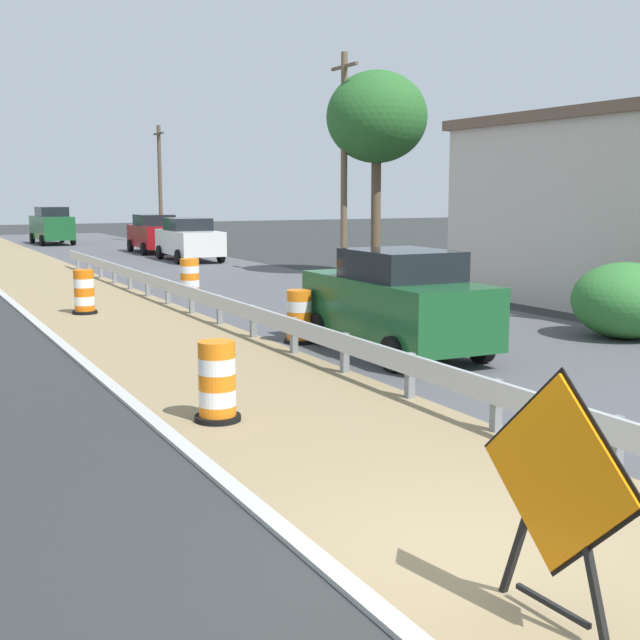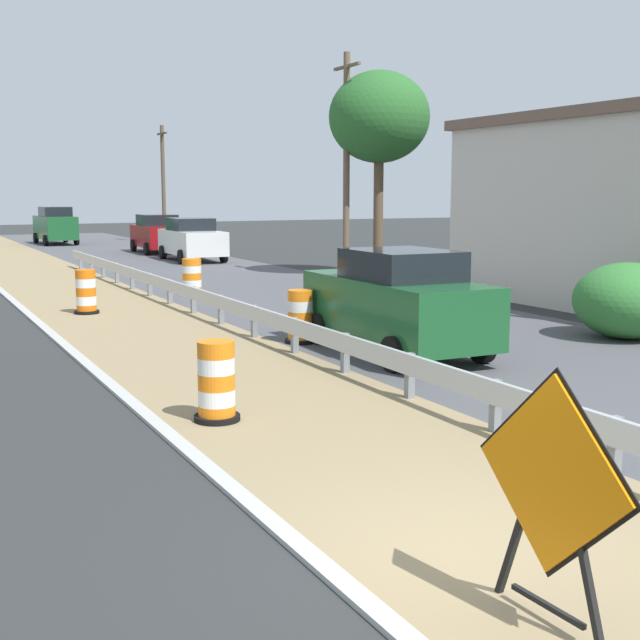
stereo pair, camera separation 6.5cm
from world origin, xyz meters
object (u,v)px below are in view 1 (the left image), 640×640
Objects in this scene: traffic_barrel_close at (299,319)px; utility_pole_mid at (344,162)px; car_lead_near_lane at (52,226)px; traffic_barrel_mid at (84,294)px; car_lead_far_lane at (396,302)px; car_mid_far_lane at (189,239)px; traffic_barrel_nearest at (217,385)px; warning_sign_diamond at (556,485)px; utility_pole_far at (160,182)px; traffic_barrel_far at (190,278)px; car_trailing_near_lane at (155,234)px.

traffic_barrel_close is 14.34m from utility_pole_mid.
car_lead_near_lane is at bearing 87.74° from traffic_barrel_close.
traffic_barrel_mid is 9.29m from car_lead_far_lane.
car_lead_near_lane reaches higher than car_mid_far_lane.
traffic_barrel_nearest is at bearing -92.93° from traffic_barrel_mid.
warning_sign_diamond reaches higher than traffic_barrel_nearest.
traffic_barrel_mid is (0.34, 17.56, -0.52)m from warning_sign_diamond.
car_mid_far_lane is at bearing -169.70° from car_lead_near_lane.
warning_sign_diamond is 48.21m from utility_pole_far.
utility_pole_mid is at bearing 26.52° from traffic_barrel_mid.
traffic_barrel_far is (4.14, 20.39, -0.55)m from warning_sign_diamond.
car_lead_far_lane is 38.18m from utility_pole_far.
warning_sign_diamond is 0.40× the size of car_mid_far_lane.
car_mid_far_lane is (8.45, 26.22, 0.47)m from traffic_barrel_nearest.
traffic_barrel_mid is 0.24× the size of car_mid_far_lane.
car_lead_far_lane is (-3.70, -28.85, 0.03)m from car_trailing_near_lane.
utility_pole_far reaches higher than traffic_barrel_nearest.
car_mid_far_lane reaches higher than traffic_barrel_mid.
car_trailing_near_lane reaches higher than traffic_barrel_close.
traffic_barrel_close is at bearing 53.40° from traffic_barrel_nearest.
car_lead_far_lane is 0.58× the size of utility_pole_mid.
utility_pole_far is at bearing 74.97° from traffic_barrel_far.
utility_pole_mid is (11.16, 16.56, 3.69)m from traffic_barrel_nearest.
traffic_barrel_close is at bearing -122.83° from utility_pole_mid.
traffic_barrel_far is 0.23× the size of car_mid_far_lane.
car_mid_far_lane is (-0.07, -5.65, -0.01)m from car_trailing_near_lane.
traffic_barrel_mid is 0.25× the size of car_lead_far_lane.
traffic_barrel_nearest is 0.24× the size of car_trailing_near_lane.
traffic_barrel_mid reaches higher than traffic_barrel_far.
utility_pole_mid is at bearing -23.56° from car_lead_far_lane.
car_trailing_near_lane is at bearing 79.74° from traffic_barrel_close.
car_lead_far_lane reaches higher than traffic_barrel_close.
car_mid_far_lane is at bearing 71.42° from traffic_barrel_far.
traffic_barrel_far is 27.54m from utility_pole_far.
utility_pole_far reaches higher than traffic_barrel_far.
traffic_barrel_close is at bearing -109.45° from warning_sign_diamond.
utility_pole_mid is (6.34, 13.53, 3.17)m from car_lead_far_lane.
utility_pole_far is at bearing 69.56° from traffic_barrel_mid.
car_mid_far_lane is at bearing 105.66° from utility_pole_mid.
car_lead_near_lane reaches higher than traffic_barrel_mid.
car_trailing_near_lane is (4.88, 26.96, 0.48)m from traffic_barrel_close.
traffic_barrel_mid is at bearing -153.48° from utility_pole_mid.
car_trailing_near_lane is 1.00× the size of car_lead_far_lane.
traffic_barrel_nearest is 11.29m from traffic_barrel_mid.
car_lead_far_lane is at bearing -7.16° from car_mid_far_lane.
car_mid_far_lane is (7.88, 14.95, 0.46)m from traffic_barrel_mid.
traffic_barrel_nearest is (-0.24, 6.28, -0.54)m from warning_sign_diamond.
traffic_barrel_close is 1.02× the size of traffic_barrel_far.
traffic_barrel_nearest is 1.02× the size of traffic_barrel_far.
traffic_barrel_close is 27.40m from car_trailing_near_lane.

